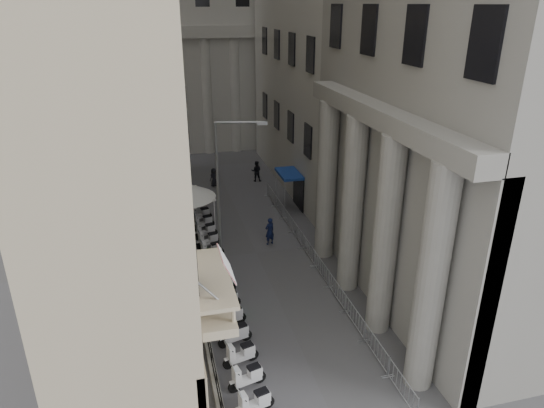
{
  "coord_description": "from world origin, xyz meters",
  "views": [
    {
      "loc": [
        -5.88,
        -8.47,
        15.23
      ],
      "look_at": [
        0.41,
        16.59,
        4.5
      ],
      "focal_mm": 32.0,
      "sensor_mm": 36.0,
      "label": 1
    }
  ],
  "objects": [
    {
      "name": "scooter_11",
      "position": [
        -2.95,
        20.74,
        0.0
      ],
      "size": [
        1.49,
        0.88,
        1.5
      ],
      "primitive_type": null,
      "rotation": [
        0.0,
        0.0,
        1.82
      ],
      "color": "silver",
      "rests_on": "ground"
    },
    {
      "name": "barrier_0",
      "position": [
        3.15,
        5.32,
        0.0
      ],
      "size": [
        0.6,
        2.4,
        1.1
      ],
      "primitive_type": null,
      "color": "#AFB2B7",
      "rests_on": "ground"
    },
    {
      "name": "barrier_1",
      "position": [
        3.15,
        7.82,
        0.0
      ],
      "size": [
        0.6,
        2.4,
        1.1
      ],
      "primitive_type": null,
      "color": "#AFB2B7",
      "rests_on": "ground"
    },
    {
      "name": "pedestrian_c",
      "position": [
        -0.97,
        32.5,
        0.83
      ],
      "size": [
        0.96,
        0.89,
        1.65
      ],
      "primitive_type": "imported",
      "rotation": [
        0.0,
        0.0,
        3.73
      ],
      "color": "black",
      "rests_on": "ground"
    },
    {
      "name": "scooter_6",
      "position": [
        -2.95,
        13.37,
        0.0
      ],
      "size": [
        1.49,
        0.88,
        1.5
      ],
      "primitive_type": null,
      "rotation": [
        0.0,
        0.0,
        1.82
      ],
      "color": "silver",
      "rests_on": "ground"
    },
    {
      "name": "barrier_9",
      "position": [
        3.15,
        27.82,
        0.0
      ],
      "size": [
        0.6,
        2.4,
        1.1
      ],
      "primitive_type": null,
      "color": "#AFB2B7",
      "rests_on": "ground"
    },
    {
      "name": "pedestrian_b",
      "position": [
        3.0,
        32.84,
        0.96
      ],
      "size": [
        1.1,
        0.96,
        1.92
      ],
      "primitive_type": "imported",
      "rotation": [
        0.0,
        0.0,
        2.86
      ],
      "color": "black",
      "rests_on": "ground"
    },
    {
      "name": "scooter_12",
      "position": [
        -2.95,
        22.21,
        0.0
      ],
      "size": [
        1.49,
        0.88,
        1.5
      ],
      "primitive_type": null,
      "rotation": [
        0.0,
        0.0,
        1.82
      ],
      "color": "silver",
      "rests_on": "ground"
    },
    {
      "name": "blue_awning",
      "position": [
        4.15,
        26.0,
        0.0
      ],
      "size": [
        1.6,
        3.0,
        3.0
      ],
      "primitive_type": null,
      "color": "navy",
      "rests_on": "ground"
    },
    {
      "name": "barrier_3",
      "position": [
        3.15,
        12.82,
        0.0
      ],
      "size": [
        0.6,
        2.4,
        1.1
      ],
      "primitive_type": null,
      "color": "#AFB2B7",
      "rests_on": "ground"
    },
    {
      "name": "scooter_9",
      "position": [
        -2.95,
        17.79,
        0.0
      ],
      "size": [
        1.49,
        0.88,
        1.5
      ],
      "primitive_type": null,
      "rotation": [
        0.0,
        0.0,
        1.82
      ],
      "color": "silver",
      "rests_on": "ground"
    },
    {
      "name": "pedestrian_a",
      "position": [
        1.15,
        20.22,
        0.96
      ],
      "size": [
        0.82,
        0.68,
        1.93
      ],
      "primitive_type": "imported",
      "rotation": [
        0.0,
        0.0,
        3.51
      ],
      "color": "#0D1434",
      "rests_on": "ground"
    },
    {
      "name": "barrier_2",
      "position": [
        3.15,
        10.32,
        0.0
      ],
      "size": [
        0.6,
        2.4,
        1.1
      ],
      "primitive_type": null,
      "color": "#AFB2B7",
      "rests_on": "ground"
    },
    {
      "name": "scooter_7",
      "position": [
        -2.95,
        14.84,
        0.0
      ],
      "size": [
        1.49,
        0.88,
        1.5
      ],
      "primitive_type": null,
      "rotation": [
        0.0,
        0.0,
        1.82
      ],
      "color": "silver",
      "rests_on": "ground"
    },
    {
      "name": "far_building",
      "position": [
        0.0,
        48.0,
        15.0
      ],
      "size": [
        22.0,
        10.0,
        30.0
      ],
      "primitive_type": "cube",
      "color": "#AFACA5",
      "rests_on": "ground"
    },
    {
      "name": "scooter_3",
      "position": [
        -2.95,
        8.95,
        0.0
      ],
      "size": [
        1.49,
        0.88,
        1.5
      ],
      "primitive_type": null,
      "rotation": [
        0.0,
        0.0,
        1.82
      ],
      "color": "silver",
      "rests_on": "ground"
    },
    {
      "name": "security_tent",
      "position": [
        -3.6,
        23.5,
        3.05
      ],
      "size": [
        4.49,
        4.49,
        3.65
      ],
      "color": "silver",
      "rests_on": "ground"
    },
    {
      "name": "barrier_5",
      "position": [
        3.15,
        17.82,
        0.0
      ],
      "size": [
        0.6,
        2.4,
        1.1
      ],
      "primitive_type": null,
      "color": "#AFB2B7",
      "rests_on": "ground"
    },
    {
      "name": "info_kiosk",
      "position": [
        -3.77,
        13.05,
        0.82
      ],
      "size": [
        0.51,
        0.79,
        1.63
      ],
      "rotation": [
        0.0,
        0.0,
        0.41
      ],
      "color": "black",
      "rests_on": "ground"
    },
    {
      "name": "scooter_5",
      "position": [
        -2.95,
        11.9,
        0.0
      ],
      "size": [
        1.49,
        0.88,
        1.5
      ],
      "primitive_type": null,
      "rotation": [
        0.0,
        0.0,
        1.82
      ],
      "color": "silver",
      "rests_on": "ground"
    },
    {
      "name": "barrier_4",
      "position": [
        3.15,
        15.32,
        0.0
      ],
      "size": [
        0.6,
        2.4,
        1.1
      ],
      "primitive_type": null,
      "color": "#AFB2B7",
      "rests_on": "ground"
    },
    {
      "name": "street_lamp",
      "position": [
        -2.11,
        17.91,
        5.53
      ],
      "size": [
        2.95,
        0.81,
        9.18
      ],
      "rotation": [
        0.0,
        0.0,
        -0.21
      ],
      "color": "gray",
      "rests_on": "ground"
    },
    {
      "name": "scooter_14",
      "position": [
        -2.95,
        25.16,
        0.0
      ],
      "size": [
        1.49,
        0.88,
        1.5
      ],
      "primitive_type": null,
      "rotation": [
        0.0,
        0.0,
        1.82
      ],
      "color": "silver",
      "rests_on": "ground"
    },
    {
      "name": "barrier_8",
      "position": [
        3.15,
        25.32,
        0.0
      ],
      "size": [
        0.6,
        2.4,
        1.1
      ],
      "primitive_type": null,
      "color": "#AFB2B7",
      "rests_on": "ground"
    },
    {
      "name": "barrier_6",
      "position": [
        3.15,
        20.32,
        0.0
      ],
      "size": [
        0.6,
        2.4,
        1.1
      ],
      "primitive_type": null,
      "color": "#AFB2B7",
      "rests_on": "ground"
    },
    {
      "name": "iron_fence",
      "position": [
        -4.3,
        18.0,
        0.0
      ],
      "size": [
        0.3,
        28.0,
        1.4
      ],
      "primitive_type": null,
      "color": "black",
      "rests_on": "ground"
    },
    {
      "name": "scooter_2",
      "position": [
        -2.95,
        7.47,
        0.0
      ],
      "size": [
        1.49,
        0.88,
        1.5
      ],
      "primitive_type": null,
      "rotation": [
        0.0,
        0.0,
        1.82
      ],
      "color": "silver",
      "rests_on": "ground"
    },
    {
      "name": "scooter_13",
      "position": [
        -2.95,
        23.68,
        0.0
      ],
      "size": [
        1.49,
        0.88,
        1.5
      ],
      "primitive_type": null,
      "rotation": [
        0.0,
        0.0,
        1.82
      ],
      "color": "silver",
      "rests_on": "ground"
    },
    {
      "name": "scooter_8",
      "position": [
        -2.95,
        16.32,
        0.0
      ],
      "size": [
        1.49,
        0.88,
        1.5
      ],
      "primitive_type": null,
      "rotation": [
        0.0,
        0.0,
        1.82
      ],
      "color": "silver",
      "rests_on": "ground"
    },
    {
      "name": "scooter_10",
      "position": [
        -2.95,
        19.26,
        0.0
      ],
      "size": [
        1.49,
        0.88,
        1.5
      ],
      "primitive_type": null,
      "rotation": [
        0.0,
        0.0,
        1.82
      ],
      "color": "silver",
      "rests_on": "ground"
    },
    {
      "name": "scooter_4",
      "position": [
        -2.95,
        10.42,
        0.0
      ],
      "size": [
        1.49,
        0.88,
        1.5
      ],
      "primitive_type": null,
      "rotation": [
        0.0,
        0.0,
        1.82
      ],
      "color": "silver",
      "rests_on": "ground"
    },
    {
      "name": "barrier_7",
      "position": [
        3.15,
        22.82,
        0.0
      ],
      "size": [
        0.6,
        2.4,
        1.1
      ],
      "primitive_type": null,
      "color": "#AFB2B7",
      "rests_on": "ground"
    }
  ]
}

